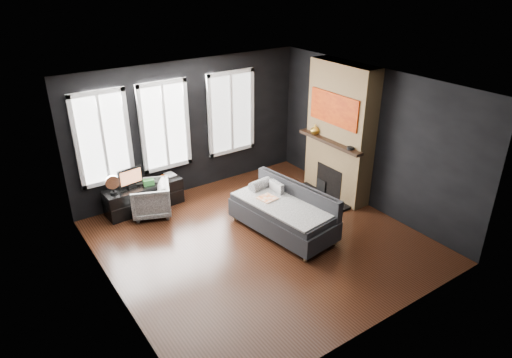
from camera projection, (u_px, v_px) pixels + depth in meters
floor at (261, 241)px, 7.88m from camera, size 5.00×5.00×0.00m
ceiling at (262, 87)px, 6.70m from camera, size 5.00×5.00×0.00m
wall_back at (190, 128)px, 9.15m from camera, size 5.00×0.02×2.70m
wall_left at (107, 215)px, 6.01m from camera, size 0.02×5.00×2.70m
wall_right at (370, 139)px, 8.56m from camera, size 0.02×5.00×2.70m
windows at (166, 80)px, 8.44m from camera, size 4.00×0.16×1.76m
fireplace at (340, 132)px, 8.91m from camera, size 0.70×1.62×2.70m
sofa at (283, 211)px, 7.98m from camera, size 1.24×2.07×0.84m
stripe_pillow at (276, 191)px, 8.29m from camera, size 0.09×0.34×0.34m
armchair at (150, 197)px, 8.57m from camera, size 0.86×0.89×0.72m
media_console at (144, 197)px, 8.82m from camera, size 1.51×0.54×0.51m
monitor at (130, 177)px, 8.52m from camera, size 0.50×0.18×0.44m
desk_fan at (113, 184)px, 8.30m from camera, size 0.30×0.30×0.37m
mug at (163, 177)px, 8.88m from camera, size 0.13×0.11×0.11m
book at (166, 171)px, 8.99m from camera, size 0.18×0.03×0.25m
storage_box at (149, 182)px, 8.68m from camera, size 0.22×0.16×0.11m
mantel_vase at (315, 129)px, 9.13m from camera, size 0.22×0.23×0.19m
mantel_clock at (351, 148)px, 8.41m from camera, size 0.16×0.16×0.04m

